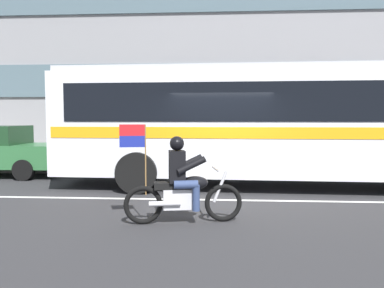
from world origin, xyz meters
name	(u,v)px	position (x,y,z in m)	size (l,w,h in m)	color
ground_plane	(220,195)	(0.00, 0.00, 0.00)	(60.00, 60.00, 0.00)	#2B2B2D
sidewalk_curb	(219,166)	(0.00, 5.10, 0.07)	(28.00, 3.80, 0.15)	#A39E93
lane_center_stripe	(221,200)	(0.00, -0.60, 0.00)	(26.60, 0.14, 0.01)	silver
office_building_facade	(219,45)	(0.00, 7.39, 5.03)	(28.00, 0.89, 10.04)	gray
transit_bus	(282,118)	(1.66, 1.19, 1.88)	(12.19, 3.00, 3.22)	silver
motorcycle_with_rider	(182,186)	(-0.71, -2.54, 0.67)	(2.17, 0.75, 1.78)	black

